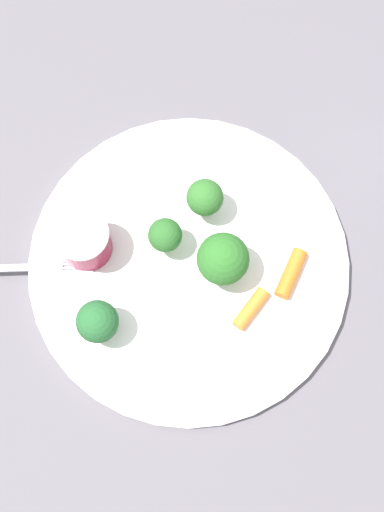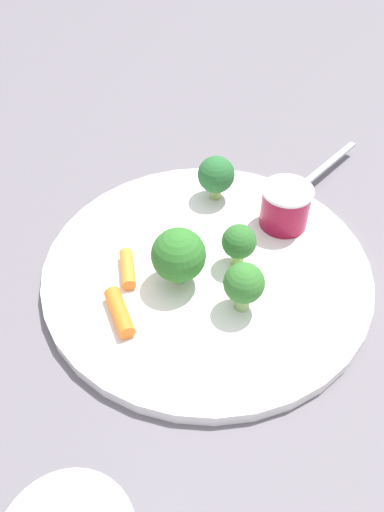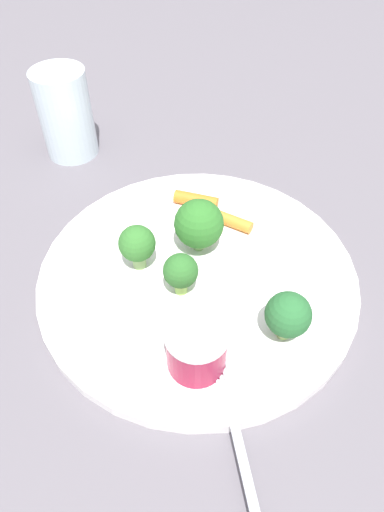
# 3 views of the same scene
# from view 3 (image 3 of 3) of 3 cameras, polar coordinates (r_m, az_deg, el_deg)

# --- Properties ---
(ground_plane) EXTENTS (2.40, 2.40, 0.00)m
(ground_plane) POSITION_cam_3_polar(r_m,az_deg,el_deg) (0.43, 0.70, -2.94)
(ground_plane) COLOR #605A62
(plate) EXTENTS (0.29, 0.29, 0.01)m
(plate) POSITION_cam_3_polar(r_m,az_deg,el_deg) (0.43, 0.71, -2.43)
(plate) COLOR white
(plate) RESTS_ON ground_plane
(sauce_cup) EXTENTS (0.05, 0.05, 0.04)m
(sauce_cup) POSITION_cam_3_polar(r_m,az_deg,el_deg) (0.35, 0.56, -11.39)
(sauce_cup) COLOR maroon
(sauce_cup) RESTS_ON plate
(broccoli_floret_0) EXTENTS (0.03, 0.03, 0.04)m
(broccoli_floret_0) POSITION_cam_3_polar(r_m,az_deg,el_deg) (0.39, -1.42, -1.98)
(broccoli_floret_0) COLOR #93C658
(broccoli_floret_0) RESTS_ON plate
(broccoli_floret_1) EXTENTS (0.03, 0.03, 0.05)m
(broccoli_floret_1) POSITION_cam_3_polar(r_m,az_deg,el_deg) (0.41, -6.86, 1.44)
(broccoli_floret_1) COLOR #84A964
(broccoli_floret_1) RESTS_ON plate
(broccoli_floret_2) EXTENTS (0.04, 0.04, 0.05)m
(broccoli_floret_2) POSITION_cam_3_polar(r_m,az_deg,el_deg) (0.37, 11.89, -7.23)
(broccoli_floret_2) COLOR #97B664
(broccoli_floret_2) RESTS_ON plate
(broccoli_floret_3) EXTENTS (0.05, 0.05, 0.06)m
(broccoli_floret_3) POSITION_cam_3_polar(r_m,az_deg,el_deg) (0.42, 0.87, 4.02)
(broccoli_floret_3) COLOR #82AB62
(broccoli_floret_3) RESTS_ON plate
(carrot_stick_0) EXTENTS (0.04, 0.04, 0.01)m
(carrot_stick_0) POSITION_cam_3_polar(r_m,az_deg,el_deg) (0.46, 5.12, 4.32)
(carrot_stick_0) COLOR orange
(carrot_stick_0) RESTS_ON plate
(carrot_stick_1) EXTENTS (0.04, 0.05, 0.01)m
(carrot_stick_1) POSITION_cam_3_polar(r_m,az_deg,el_deg) (0.49, 0.50, 7.00)
(carrot_stick_1) COLOR orange
(carrot_stick_1) RESTS_ON plate
(fork) EXTENTS (0.17, 0.04, 0.00)m
(fork) POSITION_cam_3_polar(r_m,az_deg,el_deg) (0.34, 6.23, -23.64)
(fork) COLOR #B6BCC6
(fork) RESTS_ON plate
(drinking_glass) EXTENTS (0.06, 0.06, 0.10)m
(drinking_glass) POSITION_cam_3_polar(r_m,az_deg,el_deg) (0.58, -15.48, 16.70)
(drinking_glass) COLOR silver
(drinking_glass) RESTS_ON ground_plane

